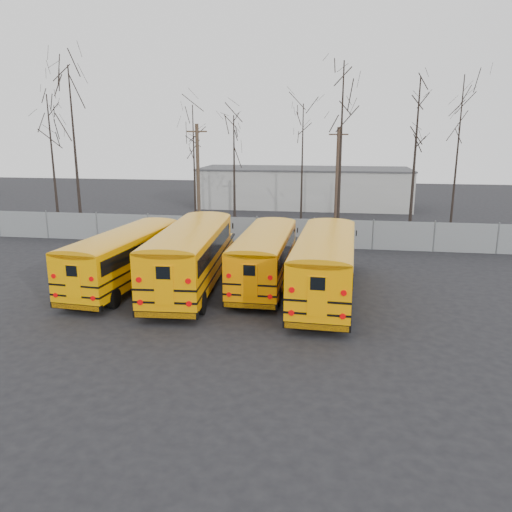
% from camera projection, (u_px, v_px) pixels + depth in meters
% --- Properties ---
extents(ground, '(120.00, 120.00, 0.00)m').
position_uv_depth(ground, '(218.00, 300.00, 23.83)').
color(ground, black).
rests_on(ground, ground).
extents(fence, '(40.00, 0.04, 2.00)m').
position_uv_depth(fence, '(257.00, 232.00, 35.09)').
color(fence, gray).
rests_on(fence, ground).
extents(distant_building, '(22.00, 8.00, 4.00)m').
position_uv_depth(distant_building, '(304.00, 188.00, 53.72)').
color(distant_building, '#AFAFAA').
rests_on(distant_building, ground).
extents(bus_a, '(3.30, 10.75, 2.96)m').
position_uv_depth(bus_a, '(126.00, 253.00, 25.67)').
color(bus_a, black).
rests_on(bus_a, ground).
extents(bus_b, '(3.51, 11.99, 3.31)m').
position_uv_depth(bus_b, '(192.00, 251.00, 25.17)').
color(bus_b, black).
rests_on(bus_b, ground).
extents(bus_c, '(2.50, 10.55, 2.95)m').
position_uv_depth(bus_c, '(265.00, 252.00, 25.87)').
color(bus_c, black).
rests_on(bus_c, ground).
extents(bus_d, '(3.04, 11.54, 3.20)m').
position_uv_depth(bus_d, '(326.00, 260.00, 23.75)').
color(bus_d, black).
rests_on(bus_d, ground).
extents(utility_pole_left, '(1.45, 0.58, 8.42)m').
position_uv_depth(utility_pole_left, '(198.00, 179.00, 37.81)').
color(utility_pole_left, '#443426').
rests_on(utility_pole_left, ground).
extents(utility_pole_right, '(1.46, 0.25, 8.19)m').
position_uv_depth(utility_pole_right, '(337.00, 180.00, 38.27)').
color(utility_pole_right, '#443226').
rests_on(utility_pole_right, ground).
extents(tree_0, '(0.26, 0.26, 10.68)m').
position_uv_depth(tree_0, '(53.00, 164.00, 39.80)').
color(tree_0, black).
rests_on(tree_0, ground).
extents(tree_1, '(0.26, 0.26, 12.60)m').
position_uv_depth(tree_1, '(75.00, 153.00, 37.93)').
color(tree_1, black).
rests_on(tree_1, ground).
extents(tree_2, '(0.26, 0.26, 9.87)m').
position_uv_depth(tree_2, '(194.00, 169.00, 39.57)').
color(tree_2, black).
rests_on(tree_2, ground).
extents(tree_3, '(0.26, 0.26, 9.10)m').
position_uv_depth(tree_3, '(234.00, 174.00, 39.93)').
color(tree_3, black).
rests_on(tree_3, ground).
extents(tree_4, '(0.26, 0.26, 9.88)m').
position_uv_depth(tree_4, '(302.00, 170.00, 38.33)').
color(tree_4, black).
rests_on(tree_4, ground).
extents(tree_5, '(0.26, 0.26, 12.57)m').
position_uv_depth(tree_5, '(340.00, 154.00, 35.44)').
color(tree_5, black).
rests_on(tree_5, ground).
extents(tree_6, '(0.26, 0.26, 11.60)m').
position_uv_depth(tree_6, '(414.00, 160.00, 36.27)').
color(tree_6, black).
rests_on(tree_6, ground).
extents(tree_7, '(0.26, 0.26, 11.69)m').
position_uv_depth(tree_7, '(457.00, 160.00, 35.81)').
color(tree_7, black).
rests_on(tree_7, ground).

